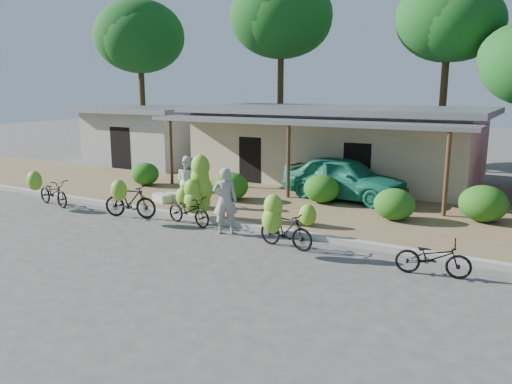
{
  "coord_description": "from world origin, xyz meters",
  "views": [
    {
      "loc": [
        8.21,
        -10.4,
        4.1
      ],
      "look_at": [
        1.11,
        1.8,
        1.2
      ],
      "focal_mm": 35.0,
      "sensor_mm": 36.0,
      "label": 1
    }
  ],
  "objects_px": {
    "tree_back_left": "(138,35)",
    "bike_left": "(129,200)",
    "bike_center": "(195,196)",
    "vendor": "(225,201)",
    "bike_far_left": "(51,191)",
    "bike_right": "(282,226)",
    "tree_center_right": "(445,19)",
    "sack_near": "(176,197)",
    "sack_far": "(162,198)",
    "bystander": "(188,181)",
    "tree_far_center": "(279,15)",
    "bike_far_right": "(433,257)",
    "teal_van": "(344,178)"
  },
  "relations": [
    {
      "from": "sack_near",
      "to": "sack_far",
      "type": "distance_m",
      "value": 0.51
    },
    {
      "from": "bystander",
      "to": "bike_far_left",
      "type": "bearing_deg",
      "value": 36.48
    },
    {
      "from": "bike_left",
      "to": "bike_center",
      "type": "xyz_separation_m",
      "value": [
        2.19,
        0.65,
        0.22
      ]
    },
    {
      "from": "bike_far_left",
      "to": "bike_left",
      "type": "height_order",
      "value": "bike_left"
    },
    {
      "from": "bike_far_right",
      "to": "bystander",
      "type": "distance_m",
      "value": 9.11
    },
    {
      "from": "tree_far_center",
      "to": "vendor",
      "type": "height_order",
      "value": "tree_far_center"
    },
    {
      "from": "bike_far_left",
      "to": "bike_center",
      "type": "bearing_deg",
      "value": -72.76
    },
    {
      "from": "tree_back_left",
      "to": "bike_far_left",
      "type": "height_order",
      "value": "tree_back_left"
    },
    {
      "from": "bike_far_right",
      "to": "bystander",
      "type": "height_order",
      "value": "bystander"
    },
    {
      "from": "tree_center_right",
      "to": "vendor",
      "type": "bearing_deg",
      "value": -100.68
    },
    {
      "from": "tree_far_center",
      "to": "bike_center",
      "type": "bearing_deg",
      "value": -72.13
    },
    {
      "from": "bike_center",
      "to": "bike_far_right",
      "type": "height_order",
      "value": "bike_center"
    },
    {
      "from": "tree_center_right",
      "to": "bike_right",
      "type": "bearing_deg",
      "value": -92.85
    },
    {
      "from": "tree_far_center",
      "to": "bike_far_left",
      "type": "distance_m",
      "value": 17.0
    },
    {
      "from": "sack_far",
      "to": "vendor",
      "type": "relative_size",
      "value": 0.39
    },
    {
      "from": "bike_far_left",
      "to": "teal_van",
      "type": "height_order",
      "value": "teal_van"
    },
    {
      "from": "tree_back_left",
      "to": "bike_left",
      "type": "bearing_deg",
      "value": -48.99
    },
    {
      "from": "tree_back_left",
      "to": "sack_far",
      "type": "distance_m",
      "value": 15.86
    },
    {
      "from": "bike_right",
      "to": "bike_far_right",
      "type": "distance_m",
      "value": 3.78
    },
    {
      "from": "bike_far_right",
      "to": "teal_van",
      "type": "height_order",
      "value": "teal_van"
    },
    {
      "from": "bike_far_left",
      "to": "bike_far_right",
      "type": "height_order",
      "value": "bike_far_left"
    },
    {
      "from": "sack_near",
      "to": "sack_far",
      "type": "relative_size",
      "value": 1.13
    },
    {
      "from": "bike_center",
      "to": "bike_far_right",
      "type": "xyz_separation_m",
      "value": [
        7.36,
        -1.0,
        -0.41
      ]
    },
    {
      "from": "tree_back_left",
      "to": "bystander",
      "type": "distance_m",
      "value": 16.27
    },
    {
      "from": "bike_far_left",
      "to": "bike_far_right",
      "type": "relative_size",
      "value": 1.11
    },
    {
      "from": "bike_far_right",
      "to": "teal_van",
      "type": "distance_m",
      "value": 7.58
    },
    {
      "from": "sack_near",
      "to": "teal_van",
      "type": "relative_size",
      "value": 0.18
    },
    {
      "from": "vendor",
      "to": "bike_left",
      "type": "bearing_deg",
      "value": -32.54
    },
    {
      "from": "tree_back_left",
      "to": "tree_far_center",
      "type": "distance_m",
      "value": 8.6
    },
    {
      "from": "tree_far_center",
      "to": "bike_center",
      "type": "distance_m",
      "value": 16.81
    },
    {
      "from": "bike_far_left",
      "to": "teal_van",
      "type": "distance_m",
      "value": 10.64
    },
    {
      "from": "bike_far_right",
      "to": "tree_far_center",
      "type": "bearing_deg",
      "value": 28.71
    },
    {
      "from": "tree_back_left",
      "to": "bike_far_left",
      "type": "distance_m",
      "value": 15.43
    },
    {
      "from": "bike_right",
      "to": "tree_center_right",
      "type": "bearing_deg",
      "value": 3.02
    },
    {
      "from": "bike_far_left",
      "to": "bike_right",
      "type": "bearing_deg",
      "value": -81.78
    },
    {
      "from": "vendor",
      "to": "tree_back_left",
      "type": "bearing_deg",
      "value": -74.64
    },
    {
      "from": "bike_right",
      "to": "vendor",
      "type": "relative_size",
      "value": 0.85
    },
    {
      "from": "tree_center_right",
      "to": "bike_left",
      "type": "relative_size",
      "value": 4.99
    },
    {
      "from": "bike_right",
      "to": "sack_far",
      "type": "bearing_deg",
      "value": 74.53
    },
    {
      "from": "bystander",
      "to": "bike_far_right",
      "type": "bearing_deg",
      "value": 175.02
    },
    {
      "from": "bike_far_left",
      "to": "bystander",
      "type": "xyz_separation_m",
      "value": [
        4.47,
        2.18,
        0.44
      ]
    },
    {
      "from": "bystander",
      "to": "teal_van",
      "type": "distance_m",
      "value": 5.74
    },
    {
      "from": "teal_van",
      "to": "bike_right",
      "type": "bearing_deg",
      "value": -167.57
    },
    {
      "from": "bike_right",
      "to": "vendor",
      "type": "bearing_deg",
      "value": 82.31
    },
    {
      "from": "tree_far_center",
      "to": "bike_far_right",
      "type": "xyz_separation_m",
      "value": [
        11.98,
        -15.35,
        -7.83
      ]
    },
    {
      "from": "bike_far_right",
      "to": "bike_left",
      "type": "bearing_deg",
      "value": 78.67
    },
    {
      "from": "bike_right",
      "to": "vendor",
      "type": "xyz_separation_m",
      "value": [
        -2.11,
        0.51,
        0.32
      ]
    },
    {
      "from": "bystander",
      "to": "teal_van",
      "type": "bearing_deg",
      "value": -129.01
    },
    {
      "from": "bike_center",
      "to": "vendor",
      "type": "xyz_separation_m",
      "value": [
        1.47,
        -0.53,
        0.13
      ]
    },
    {
      "from": "bike_center",
      "to": "bike_far_right",
      "type": "distance_m",
      "value": 7.44
    }
  ]
}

